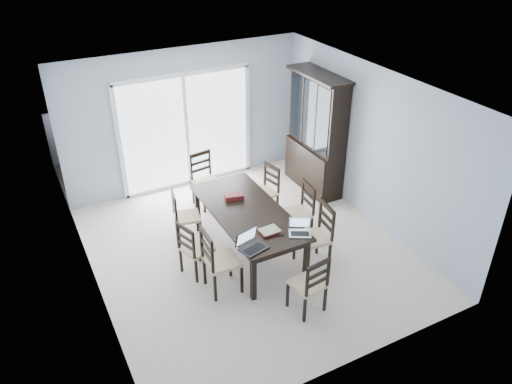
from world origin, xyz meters
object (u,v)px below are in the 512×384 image
Objects in this scene: chair_end_far at (204,173)px; cell_phone at (280,235)px; game_box at (234,197)px; chair_left_mid at (192,244)px; laptop_dark at (254,245)px; chair_right_far at (267,185)px; laptop_silver at (300,231)px; hot_tub at (137,149)px; chair_end_near at (312,280)px; china_hutch at (316,134)px; chair_left_near at (215,255)px; chair_left_far at (181,211)px; chair_right_near at (319,229)px; dining_table at (248,215)px; chair_right_mid at (302,205)px.

chair_end_far reaches higher than cell_phone.
game_box is (-0.14, 1.18, 0.03)m from cell_phone.
chair_left_mid is 0.92× the size of chair_end_far.
chair_end_far is 2.58m from laptop_dark.
chair_right_far is at bearing 41.62° from laptop_dark.
chair_left_mid is 2.76× the size of laptop_silver.
hot_tub is at bearing 17.38° from chair_right_far.
game_box is (-0.16, 1.97, 0.24)m from chair_end_near.
chair_end_far is 3.01× the size of laptop_silver.
china_hutch is 3.40m from chair_left_near.
cell_phone is 4.34m from hot_tub.
chair_end_near is 1.99m from game_box.
chair_left_near is at bearing 10.56° from chair_left_far.
chair_left_far is 1.72m from laptop_dark.
chair_left_mid is 1.26m from cell_phone.
chair_right_far is at bearing 6.37° from chair_right_near.
chair_left_far is 0.91× the size of chair_end_far.
cell_phone is (-0.69, -0.06, 0.15)m from chair_right_near.
chair_left_near reaches higher than laptop_silver.
chair_left_far is (-0.78, 0.76, -0.14)m from dining_table.
chair_right_near is at bearing 100.04° from chair_end_far.
game_box is at bearing 136.39° from laptop_silver.
china_hutch reaches higher than dining_table.
laptop_dark is (0.59, -0.76, 0.27)m from chair_left_mid.
laptop_dark is at bearing -154.10° from cell_phone.
cell_phone is (-0.02, 0.79, 0.21)m from chair_end_near.
chair_left_far is at bearing 150.84° from chair_left_mid.
chair_end_near is 0.78m from laptop_silver.
chair_right_mid is at bearing 54.26° from chair_end_near.
chair_end_near reaches higher than hot_tub.
cell_phone is (1.06, -0.65, 0.22)m from chair_left_mid.
game_box is at bearing 61.10° from laptop_dark.
cell_phone is (-0.26, 0.10, -0.05)m from laptop_silver.
chair_right_mid is at bearing 54.95° from cell_phone.
chair_end_far is at bearing 84.82° from chair_end_near.
hot_tub is (-0.36, 4.36, -0.35)m from laptop_dark.
chair_left_far is 2.16m from chair_right_near.
game_box is at bearing 105.71° from chair_right_far.
laptop_silver is at bearing -127.88° from china_hutch.
chair_right_near is 2.52m from chair_end_far.
dining_table is 2.16× the size of chair_left_mid.
game_box is 3.16m from hot_tub.
china_hutch is 1.98× the size of chair_end_far.
laptop_dark is at bearing -104.18° from game_box.
chair_right_near reaches higher than chair_left_far.
chair_left_mid reaches higher than laptop_dark.
chair_right_far is 2.09m from laptop_dark.
chair_end_near is (-1.90, -2.83, -0.53)m from china_hutch.
chair_right_near is (0.80, -0.73, -0.07)m from dining_table.
cell_phone is at bearing -82.34° from dining_table.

